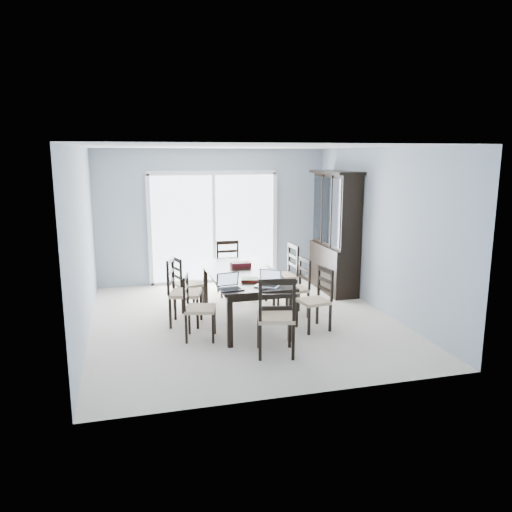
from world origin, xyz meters
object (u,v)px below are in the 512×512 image
at_px(cell_phone, 263,289).
at_px(hot_tub, 181,251).
at_px(chair_right_far, 287,267).
at_px(chair_right_near, 319,292).
at_px(laptop_dark, 231,286).
at_px(chair_left_near, 194,300).
at_px(chair_end_near, 276,308).
at_px(game_box, 241,265).
at_px(chair_end_far, 229,262).
at_px(dining_table, 243,278).
at_px(china_hutch, 335,233).
at_px(chair_right_mid, 299,281).
at_px(chair_left_far, 183,278).
at_px(laptop_silver, 267,283).
at_px(chair_left_mid, 179,284).

xyz_separation_m(cell_phone, hot_tub, (-0.55, 4.65, -0.33)).
height_order(chair_right_far, cell_phone, chair_right_far).
bearing_deg(chair_right_near, laptop_dark, 91.31).
bearing_deg(chair_right_far, cell_phone, 149.34).
xyz_separation_m(chair_left_near, chair_end_near, (0.90, -0.89, 0.08)).
bearing_deg(laptop_dark, game_box, 64.12).
height_order(chair_right_far, chair_end_far, chair_right_far).
bearing_deg(dining_table, china_hutch, 31.71).
bearing_deg(chair_right_far, chair_left_near, 123.24).
xyz_separation_m(laptop_dark, game_box, (0.42, 1.26, -0.01)).
bearing_deg(chair_end_near, game_box, 103.26).
xyz_separation_m(chair_end_near, chair_end_far, (0.03, 3.03, -0.05)).
xyz_separation_m(chair_right_mid, cell_phone, (-0.87, -1.04, 0.20)).
xyz_separation_m(dining_table, laptop_dark, (-0.38, -0.90, 0.13)).
height_order(chair_right_far, game_box, chair_right_far).
bearing_deg(cell_phone, china_hutch, 33.51).
relative_size(laptop_dark, hot_tub, 0.20).
distance_m(chair_left_far, chair_right_near, 2.27).
height_order(dining_table, chair_right_mid, chair_right_mid).
relative_size(laptop_dark, laptop_silver, 0.87).
distance_m(chair_right_mid, laptop_silver, 1.20).
relative_size(chair_end_near, chair_end_far, 1.09).
distance_m(dining_table, chair_end_far, 1.57).
bearing_deg(chair_right_mid, cell_phone, 135.95).
bearing_deg(laptop_silver, chair_end_far, 126.56).
xyz_separation_m(chair_end_far, cell_phone, (-0.08, -2.57, 0.17)).
distance_m(china_hutch, chair_right_mid, 1.74).
bearing_deg(chair_right_near, chair_end_far, 11.72).
distance_m(chair_left_far, laptop_silver, 1.90).
bearing_deg(cell_phone, dining_table, 76.54).
height_order(chair_end_far, cell_phone, chair_end_far).
relative_size(china_hutch, chair_right_near, 2.13).
bearing_deg(chair_right_mid, chair_end_far, 23.39).
bearing_deg(chair_end_near, dining_table, 105.19).
height_order(dining_table, laptop_silver, laptop_silver).
relative_size(laptop_dark, game_box, 1.08).
bearing_deg(chair_right_far, chair_right_mid, 174.71).
distance_m(chair_left_mid, chair_end_far, 1.82).
distance_m(chair_right_mid, chair_end_near, 1.72).
bearing_deg(chair_left_far, chair_left_mid, -27.68).
bearing_deg(cell_phone, laptop_dark, 150.64).
bearing_deg(laptop_silver, hot_tub, 134.16).
bearing_deg(chair_left_mid, chair_right_near, 85.82).
height_order(china_hutch, chair_right_near, china_hutch).
xyz_separation_m(chair_left_far, game_box, (0.87, -0.39, 0.25)).
bearing_deg(chair_left_far, game_box, 49.39).
distance_m(chair_right_near, laptop_silver, 0.91).
bearing_deg(chair_end_near, laptop_silver, 96.73).
height_order(chair_end_near, game_box, chair_end_near).
distance_m(china_hutch, chair_right_near, 2.21).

